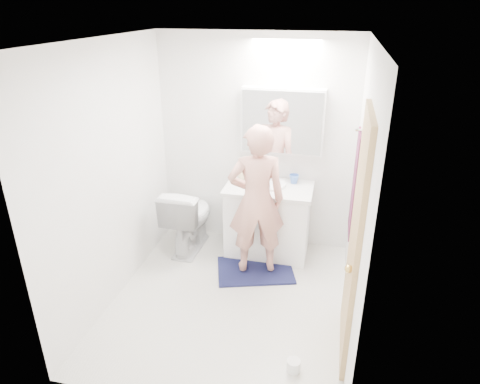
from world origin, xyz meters
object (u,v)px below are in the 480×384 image
(toilet, at_px, (189,217))
(toilet_paper_roll, at_px, (294,366))
(soap_bottle_a, at_px, (242,169))
(medicine_cabinet, at_px, (282,121))
(vanity_cabinet, at_px, (268,222))
(person, at_px, (256,201))
(toothbrush_cup, at_px, (294,179))
(soap_bottle_b, at_px, (261,172))

(toilet, relative_size, toilet_paper_roll, 7.19)
(soap_bottle_a, bearing_deg, medicine_cabinet, 8.05)
(vanity_cabinet, height_order, toilet_paper_roll, vanity_cabinet)
(person, height_order, toothbrush_cup, person)
(toothbrush_cup, bearing_deg, toilet, -166.59)
(toilet_paper_roll, bearing_deg, medicine_cabinet, 102.07)
(person, xyz_separation_m, soap_bottle_b, (-0.07, 0.60, 0.08))
(toilet, height_order, toothbrush_cup, toothbrush_cup)
(vanity_cabinet, xyz_separation_m, person, (-0.06, -0.42, 0.45))
(soap_bottle_b, bearing_deg, vanity_cabinet, -55.27)
(person, xyz_separation_m, toothbrush_cup, (0.31, 0.58, 0.03))
(toilet, xyz_separation_m, person, (0.84, -0.31, 0.44))
(vanity_cabinet, bearing_deg, person, -97.55)
(soap_bottle_a, height_order, toilet_paper_roll, soap_bottle_a)
(toilet, relative_size, toothbrush_cup, 7.34)
(vanity_cabinet, relative_size, medicine_cabinet, 1.02)
(vanity_cabinet, height_order, soap_bottle_b, soap_bottle_b)
(person, bearing_deg, toilet_paper_roll, 96.56)
(vanity_cabinet, distance_m, toothbrush_cup, 0.57)
(medicine_cabinet, xyz_separation_m, person, (-0.15, -0.63, -0.66))
(toilet, distance_m, toilet_paper_roll, 2.14)
(soap_bottle_a, bearing_deg, toothbrush_cup, 0.98)
(vanity_cabinet, bearing_deg, toilet_paper_roll, -73.60)
(vanity_cabinet, xyz_separation_m, medicine_cabinet, (0.09, 0.21, 1.11))
(medicine_cabinet, distance_m, toilet_paper_roll, 2.43)
(vanity_cabinet, xyz_separation_m, soap_bottle_a, (-0.33, 0.15, 0.55))
(soap_bottle_a, bearing_deg, toilet, -155.00)
(vanity_cabinet, bearing_deg, toothbrush_cup, 32.39)
(medicine_cabinet, distance_m, toothbrush_cup, 0.65)
(toilet, height_order, toilet_paper_roll, toilet)
(vanity_cabinet, bearing_deg, soap_bottle_a, 155.73)
(soap_bottle_b, xyz_separation_m, toilet_paper_roll, (0.62, -1.88, -0.86))
(toilet, bearing_deg, toilet_paper_roll, 133.27)
(toothbrush_cup, height_order, toilet_paper_roll, toothbrush_cup)
(medicine_cabinet, xyz_separation_m, toothbrush_cup, (0.16, -0.05, -0.63))
(person, distance_m, soap_bottle_a, 0.65)
(toilet, relative_size, person, 0.50)
(toothbrush_cup, bearing_deg, person, -117.82)
(soap_bottle_a, bearing_deg, soap_bottle_b, 8.21)
(vanity_cabinet, xyz_separation_m, toilet, (-0.90, -0.11, 0.01))
(toilet_paper_roll, bearing_deg, soap_bottle_b, 108.40)
(person, bearing_deg, soap_bottle_a, -81.36)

